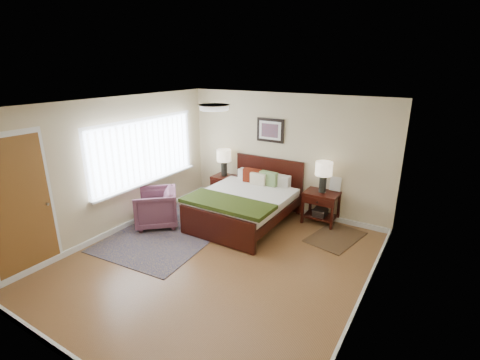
{
  "coord_description": "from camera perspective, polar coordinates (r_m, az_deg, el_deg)",
  "views": [
    {
      "loc": [
        2.9,
        -4.02,
        3.04
      ],
      "look_at": [
        -0.22,
        1.05,
        1.05
      ],
      "focal_mm": 26.0,
      "sensor_mm": 36.0,
      "label": 1
    }
  ],
  "objects": [
    {
      "name": "lamp_left",
      "position": [
        7.88,
        -2.65,
        3.64
      ],
      "size": [
        0.32,
        0.32,
        0.61
      ],
      "color": "black",
      "rests_on": "nightstand_left"
    },
    {
      "name": "rug_navy",
      "position": [
        6.73,
        15.37,
        -9.01
      ],
      "size": [
        0.95,
        1.24,
        0.01
      ],
      "primitive_type": "cube",
      "rotation": [
        0.0,
        0.0,
        -0.2
      ],
      "color": "black",
      "rests_on": "ground"
    },
    {
      "name": "nightstand_right",
      "position": [
        7.09,
        13.13,
        -3.93
      ],
      "size": [
        0.65,
        0.49,
        0.65
      ],
      "color": "black",
      "rests_on": "ground"
    },
    {
      "name": "back_wall",
      "position": [
        7.35,
        7.43,
        4.25
      ],
      "size": [
        4.5,
        0.04,
        2.5
      ],
      "primitive_type": "cube",
      "color": "#C7BB90",
      "rests_on": "ground"
    },
    {
      "name": "bed",
      "position": [
        6.87,
        0.97,
        -3.08
      ],
      "size": [
        1.71,
        2.07,
        1.11
      ],
      "color": "black",
      "rests_on": "ground"
    },
    {
      "name": "left_wall",
      "position": [
        6.77,
        -19.68,
        2.07
      ],
      "size": [
        0.04,
        5.0,
        2.5
      ],
      "primitive_type": "cube",
      "color": "#C7BB90",
      "rests_on": "ground"
    },
    {
      "name": "right_wall",
      "position": [
        4.44,
        20.59,
        -6.5
      ],
      "size": [
        0.04,
        5.0,
        2.5
      ],
      "primitive_type": "cube",
      "color": "#C7BB90",
      "rests_on": "ground"
    },
    {
      "name": "wall_art",
      "position": [
        7.37,
        4.98,
        8.12
      ],
      "size": [
        0.62,
        0.05,
        0.5
      ],
      "color": "black",
      "rests_on": "back_wall"
    },
    {
      "name": "front_wall",
      "position": [
        3.73,
        -27.38,
        -12.45
      ],
      "size": [
        4.5,
        0.04,
        2.5
      ],
      "primitive_type": "cube",
      "color": "#C7BB90",
      "rests_on": "ground"
    },
    {
      "name": "ceiling",
      "position": [
        4.98,
        -4.28,
        12.24
      ],
      "size": [
        4.5,
        5.0,
        0.02
      ],
      "primitive_type": "cube",
      "color": "white",
      "rests_on": "back_wall"
    },
    {
      "name": "door",
      "position": [
        5.94,
        -32.43,
        -3.86
      ],
      "size": [
        0.06,
        1.0,
        2.18
      ],
      "color": "silver",
      "rests_on": "ground"
    },
    {
      "name": "rug_persian",
      "position": [
        6.79,
        -11.56,
        -8.46
      ],
      "size": [
        1.97,
        2.64,
        0.01
      ],
      "primitive_type": "cube",
      "rotation": [
        0.0,
        0.0,
        0.08
      ],
      "color": "#0E1146",
      "rests_on": "ground"
    },
    {
      "name": "armchair",
      "position": [
        7.02,
        -13.65,
        -4.44
      ],
      "size": [
        1.12,
        1.12,
        0.73
      ],
      "primitive_type": "imported",
      "rotation": [
        0.0,
        0.0,
        -0.82
      ],
      "color": "brown",
      "rests_on": "ground"
    },
    {
      "name": "window",
      "position": [
        7.14,
        -15.2,
        4.38
      ],
      "size": [
        0.11,
        2.72,
        1.32
      ],
      "color": "silver",
      "rests_on": "left_wall"
    },
    {
      "name": "lamp_right",
      "position": [
        6.88,
        13.57,
        1.36
      ],
      "size": [
        0.32,
        0.32,
        0.61
      ],
      "color": "black",
      "rests_on": "nightstand_right"
    },
    {
      "name": "floor",
      "position": [
        5.81,
        -3.68,
        -13.08
      ],
      "size": [
        5.0,
        5.0,
        0.0
      ],
      "primitive_type": "plane",
      "color": "brown",
      "rests_on": "ground"
    },
    {
      "name": "nightstand_left",
      "position": [
        8.02,
        -2.68,
        -0.18
      ],
      "size": [
        0.5,
        0.45,
        0.6
      ],
      "color": "black",
      "rests_on": "ground"
    },
    {
      "name": "ceil_fixture",
      "position": [
        4.99,
        -4.27,
        11.84
      ],
      "size": [
        0.44,
        0.44,
        0.08
      ],
      "color": "white",
      "rests_on": "ceiling"
    }
  ]
}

